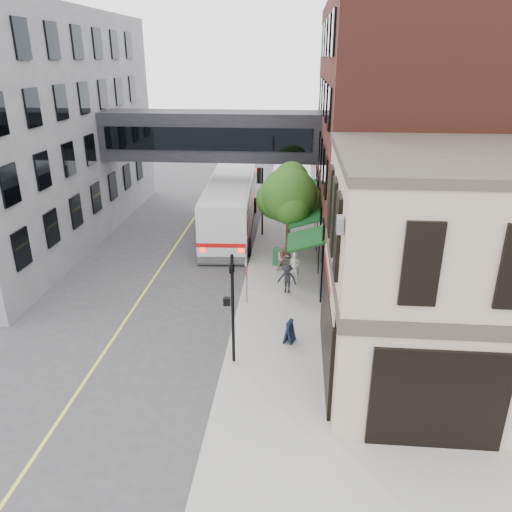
% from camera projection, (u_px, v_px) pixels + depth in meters
% --- Properties ---
extents(ground, '(120.00, 120.00, 0.00)m').
position_uv_depth(ground, '(216.00, 395.00, 17.79)').
color(ground, '#38383A').
rests_on(ground, ground).
extents(sidewalk_main, '(4.00, 60.00, 0.15)m').
position_uv_depth(sidewalk_main, '(285.00, 253.00, 30.56)').
color(sidewalk_main, gray).
rests_on(sidewalk_main, ground).
extents(corner_building, '(10.19, 8.12, 8.45)m').
position_uv_depth(corner_building, '(476.00, 274.00, 17.36)').
color(corner_building, tan).
rests_on(corner_building, ground).
extents(brick_building, '(13.76, 18.00, 14.00)m').
position_uv_depth(brick_building, '(428.00, 137.00, 28.27)').
color(brick_building, '#4F2018').
rests_on(brick_building, ground).
extents(skyway_bridge, '(14.00, 3.18, 3.00)m').
position_uv_depth(skyway_bridge, '(211.00, 135.00, 32.26)').
color(skyway_bridge, black).
rests_on(skyway_bridge, ground).
extents(traffic_signal_near, '(0.44, 0.22, 4.60)m').
position_uv_depth(traffic_signal_near, '(232.00, 296.00, 18.51)').
color(traffic_signal_near, black).
rests_on(traffic_signal_near, sidewalk_main).
extents(traffic_signal_far, '(0.53, 0.28, 4.50)m').
position_uv_depth(traffic_signal_far, '(260.00, 188.00, 32.25)').
color(traffic_signal_far, black).
rests_on(traffic_signal_far, sidewalk_main).
extents(street_sign_pole, '(0.08, 0.75, 3.00)m').
position_uv_depth(street_sign_pole, '(246.00, 269.00, 23.52)').
color(street_sign_pole, gray).
rests_on(street_sign_pole, sidewalk_main).
extents(street_tree, '(3.80, 3.20, 5.60)m').
position_uv_depth(street_tree, '(289.00, 195.00, 28.39)').
color(street_tree, '#382619').
rests_on(street_tree, sidewalk_main).
extents(lane_marking, '(0.12, 40.00, 0.01)m').
position_uv_depth(lane_marking, '(155.00, 276.00, 27.44)').
color(lane_marking, '#D8CC4C').
rests_on(lane_marking, ground).
extents(bus, '(3.71, 13.29, 3.54)m').
position_uv_depth(bus, '(231.00, 203.00, 34.02)').
color(bus, silver).
rests_on(bus, ground).
extents(pedestrian_a, '(0.60, 0.41, 1.60)m').
position_uv_depth(pedestrian_a, '(295.00, 267.00, 26.20)').
color(pedestrian_a, silver).
rests_on(pedestrian_a, sidewalk_main).
extents(pedestrian_b, '(0.88, 0.78, 1.51)m').
position_uv_depth(pedestrian_b, '(283.00, 258.00, 27.56)').
color(pedestrian_b, tan).
rests_on(pedestrian_b, sidewalk_main).
extents(pedestrian_c, '(1.10, 0.81, 1.53)m').
position_uv_depth(pedestrian_c, '(287.00, 279.00, 24.95)').
color(pedestrian_c, black).
rests_on(pedestrian_c, sidewalk_main).
extents(newspaper_box, '(0.61, 0.57, 1.02)m').
position_uv_depth(newspaper_box, '(278.00, 256.00, 28.40)').
color(newspaper_box, '#125025').
rests_on(newspaper_box, sidewalk_main).
extents(sandwich_board, '(0.51, 0.63, 0.97)m').
position_uv_depth(sandwich_board, '(289.00, 331.00, 20.70)').
color(sandwich_board, black).
rests_on(sandwich_board, sidewalk_main).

